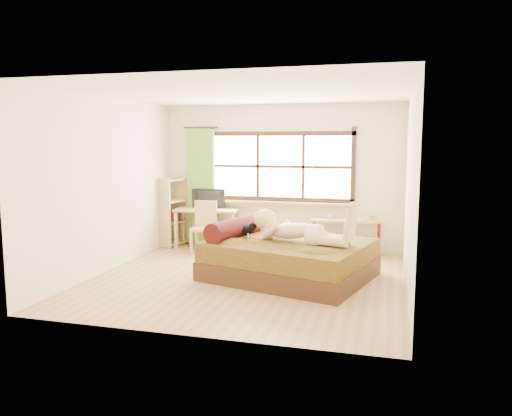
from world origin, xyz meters
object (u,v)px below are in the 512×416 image
(bookshelf, at_px, (172,211))
(pipe_shelf, at_px, (347,229))
(kitten, at_px, (245,229))
(chair, at_px, (205,224))
(bed, at_px, (286,257))
(desk, at_px, (207,214))
(woman, at_px, (299,219))

(bookshelf, bearing_deg, pipe_shelf, 15.94)
(bookshelf, bearing_deg, kitten, -25.70)
(chair, distance_m, pipe_shelf, 2.59)
(kitten, bearing_deg, bed, 7.97)
(kitten, distance_m, chair, 1.70)
(desk, height_order, pipe_shelf, desk)
(bed, relative_size, pipe_shelf, 2.03)
(chair, relative_size, pipe_shelf, 0.72)
(bed, height_order, desk, bed)
(bed, bearing_deg, bookshelf, 162.42)
(bed, bearing_deg, chair, 159.00)
(desk, distance_m, chair, 0.40)
(desk, relative_size, chair, 1.33)
(bookshelf, bearing_deg, desk, 14.22)
(bed, xyz_separation_m, desk, (-1.90, 1.69, 0.34))
(kitten, xyz_separation_m, chair, (-1.14, 1.24, -0.17))
(kitten, distance_m, desk, 2.03)
(desk, xyz_separation_m, chair, (0.09, -0.37, -0.13))
(desk, xyz_separation_m, bookshelf, (-0.71, -0.01, 0.02))
(bed, distance_m, woman, 0.63)
(chair, bearing_deg, bookshelf, 150.11)
(woman, relative_size, pipe_shelf, 1.21)
(kitten, relative_size, pipe_shelf, 0.26)
(woman, xyz_separation_m, desk, (-2.10, 1.76, -0.25))
(woman, height_order, chair, woman)
(woman, xyz_separation_m, bookshelf, (-2.81, 1.75, -0.22))
(chair, bearing_deg, desk, 98.28)
(kitten, relative_size, desk, 0.27)
(woman, bearing_deg, pipe_shelf, 89.55)
(woman, distance_m, kitten, 0.91)
(kitten, height_order, bookshelf, bookshelf)
(kitten, bearing_deg, bookshelf, 155.81)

